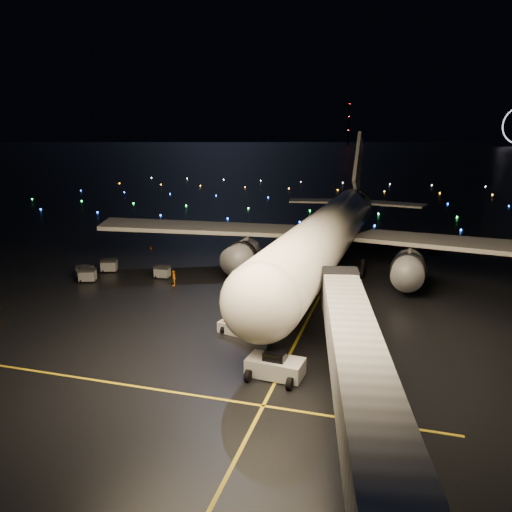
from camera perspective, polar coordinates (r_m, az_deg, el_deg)
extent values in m
plane|color=black|center=(341.00, 12.88, 10.48)|extent=(2000.00, 2000.00, 0.00)
cube|color=gold|center=(58.47, 7.31, -4.52)|extent=(0.25, 80.00, 0.02)
cube|color=gold|center=(43.15, -22.07, -12.38)|extent=(60.00, 0.25, 0.02)
cube|color=silver|center=(39.39, 2.22, -12.23)|extent=(4.54, 2.67, 2.07)
imported|color=orange|center=(62.38, -9.37, -2.50)|extent=(0.78, 1.21, 1.91)
cone|color=#F44A00|center=(62.69, 1.66, -2.93)|extent=(0.47, 0.47, 0.45)
cone|color=#F44A00|center=(71.19, 2.62, -0.87)|extent=(0.45, 0.45, 0.46)
cone|color=#F44A00|center=(69.47, -2.92, -1.24)|extent=(0.47, 0.47, 0.50)
cone|color=#F44A00|center=(83.08, -11.94, 1.00)|extent=(0.56, 0.56, 0.49)
cylinder|color=black|center=(784.13, 10.55, 14.68)|extent=(1.80, 1.80, 64.00)
cube|color=gray|center=(65.89, -10.67, -1.82)|extent=(1.87, 1.32, 1.57)
cube|color=gray|center=(68.51, -18.95, -1.72)|extent=(2.05, 1.56, 1.61)
cube|color=gray|center=(66.64, -18.70, -2.10)|extent=(2.33, 1.97, 1.68)
cube|color=gray|center=(70.50, -16.45, -1.07)|extent=(2.37, 2.01, 1.71)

